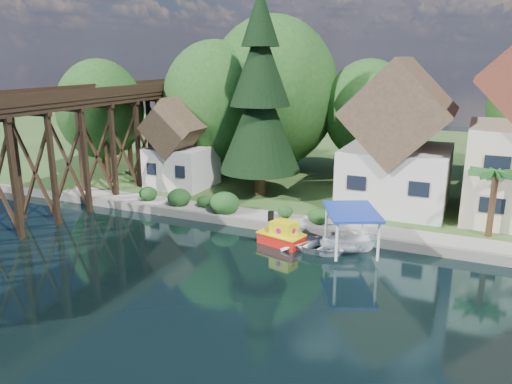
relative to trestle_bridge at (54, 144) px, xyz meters
The scene contains 14 objects.
ground 17.64m from the trestle_bridge, 17.91° to the right, with size 140.00×140.00×0.00m, color black.
bank 33.36m from the trestle_bridge, 60.97° to the left, with size 140.00×52.00×0.50m, color #284C1E.
seawall 20.82m from the trestle_bridge, ahead, with size 60.00×0.40×0.62m, color slate.
promenade 22.90m from the trestle_bridge, 10.63° to the left, with size 50.00×2.60×0.06m, color gray.
trestle_bridge is the anchor object (origin of this frame).
house_left 25.42m from the trestle_bridge, 25.21° to the left, with size 7.64×8.64×11.02m.
shed 10.69m from the trestle_bridge, 61.81° to the left, with size 5.09×5.40×7.85m.
bg_trees 23.48m from the trestle_bridge, 43.41° to the left, with size 49.90×13.30×10.57m.
shrubs 12.79m from the trestle_bridge, 19.72° to the left, with size 15.76×2.47×1.70m.
conifer 15.89m from the trestle_bridge, 37.97° to the left, with size 6.61×6.61×16.28m.
palm_tree 30.25m from the trestle_bridge, 11.85° to the left, with size 3.38×3.38×4.55m.
tugboat 18.30m from the trestle_bridge, ahead, with size 3.16×2.23×2.08m.
boat_white_a 20.39m from the trestle_bridge, ahead, with size 3.03×4.25×0.88m, color white.
boat_canopy 22.37m from the trestle_bridge, ahead, with size 4.42×5.05×2.72m.
Camera 1 is at (12.19, -21.85, 11.51)m, focal length 35.00 mm.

